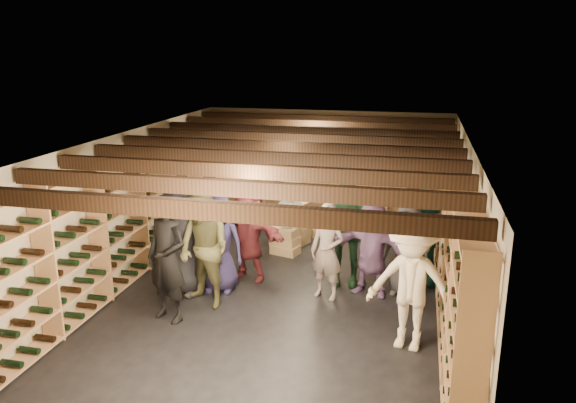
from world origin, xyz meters
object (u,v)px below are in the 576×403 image
(person_1, at_px, (167,259))
(person_11, at_px, (372,248))
(crate_stack_left, at_px, (296,222))
(person_3, at_px, (411,285))
(person_12, at_px, (407,249))
(person_10, at_px, (345,228))
(person_5, at_px, (248,235))
(crate_loose, at_px, (312,230))
(person_4, at_px, (424,230))
(person_2, at_px, (204,250))
(person_8, at_px, (413,229))
(person_6, at_px, (219,244))
(person_0, at_px, (182,235))
(person_9, at_px, (291,216))
(person_7, at_px, (327,251))
(crate_stack_right, at_px, (285,241))

(person_1, distance_m, person_11, 3.11)
(crate_stack_left, relative_size, person_3, 0.49)
(crate_stack_left, height_order, person_1, person_1)
(person_12, bearing_deg, person_10, -176.27)
(person_5, relative_size, person_10, 0.82)
(crate_loose, height_order, person_4, person_4)
(person_4, bearing_deg, person_1, -163.98)
(person_4, height_order, person_10, person_10)
(person_4, bearing_deg, person_2, -168.74)
(crate_loose, relative_size, person_2, 0.28)
(crate_loose, relative_size, person_8, 0.34)
(person_6, height_order, person_12, person_6)
(crate_loose, distance_m, person_12, 3.24)
(person_0, bearing_deg, crate_loose, 69.15)
(person_4, distance_m, person_9, 2.52)
(person_2, relative_size, person_8, 1.18)
(person_1, xyz_separation_m, person_11, (2.71, 1.51, -0.16))
(person_1, distance_m, person_2, 0.64)
(person_10, distance_m, person_12, 1.03)
(person_4, bearing_deg, person_12, -131.49)
(crate_stack_left, height_order, person_9, person_9)
(person_7, xyz_separation_m, person_10, (0.19, 0.60, 0.19))
(person_5, bearing_deg, person_9, 84.53)
(person_1, xyz_separation_m, person_3, (3.33, -0.03, -0.04))
(person_2, relative_size, person_6, 1.12)
(crate_stack_left, height_order, crate_loose, crate_stack_left)
(crate_loose, relative_size, person_6, 0.32)
(crate_stack_right, xyz_separation_m, person_8, (2.32, -0.26, 0.49))
(person_0, distance_m, person_9, 2.38)
(person_0, height_order, person_7, person_0)
(person_1, bearing_deg, crate_stack_right, 90.78)
(crate_stack_right, bearing_deg, person_1, -108.90)
(person_9, bearing_deg, person_5, -128.55)
(person_1, height_order, person_6, person_1)
(crate_stack_left, height_order, person_12, person_12)
(person_2, distance_m, person_4, 3.52)
(crate_loose, relative_size, person_1, 0.27)
(person_1, xyz_separation_m, person_5, (0.68, 1.63, -0.14))
(person_6, bearing_deg, person_11, 6.40)
(person_4, height_order, person_9, person_4)
(crate_stack_right, relative_size, person_12, 0.38)
(crate_stack_left, height_order, person_4, person_4)
(crate_stack_right, xyz_separation_m, person_12, (2.25, -1.28, 0.50))
(person_2, relative_size, person_3, 1.01)
(person_6, distance_m, person_9, 1.95)
(person_4, bearing_deg, person_0, -176.84)
(person_3, relative_size, person_10, 0.92)
(person_2, relative_size, person_9, 1.18)
(crate_stack_right, bearing_deg, person_9, -0.00)
(person_0, bearing_deg, person_7, 11.64)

